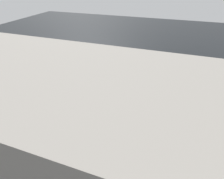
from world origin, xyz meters
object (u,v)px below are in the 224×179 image
at_px(moving_hatchback, 145,86).
at_px(sign_post, 52,96).
at_px(fire_hydrant, 81,97).
at_px(pedestrian, 73,88).

distance_m(moving_hatchback, sign_post, 6.60).
bearing_deg(fire_hydrant, pedestrian, -12.95).
bearing_deg(moving_hatchback, pedestrian, 20.79).
bearing_deg(moving_hatchback, sign_post, 36.68).
distance_m(fire_hydrant, pedestrian, 0.90).
relative_size(moving_hatchback, sign_post, 1.72).
xyz_separation_m(pedestrian, sign_post, (0.27, 2.03, 0.62)).
distance_m(moving_hatchback, pedestrian, 5.35).
distance_m(fire_hydrant, sign_post, 2.41).
xyz_separation_m(moving_hatchback, pedestrian, (5.00, 1.90, -0.07)).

